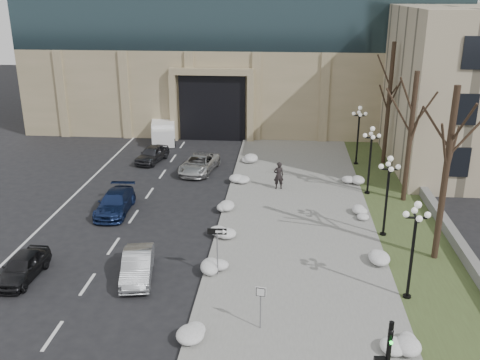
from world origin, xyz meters
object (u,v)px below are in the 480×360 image
object	(u,v)px
lamppost_d	(359,127)
one_way_sign	(220,237)
car_c	(115,203)
box_truck	(164,131)
pedestrian	(279,175)
lamppost_b	(388,185)
lamppost_c	(371,151)
car_e	(152,154)
car_b	(137,266)
car_d	(199,164)
lamppost_a	(414,237)
keep_sign	(261,299)
car_a	(22,267)

from	to	relation	value
lamppost_d	one_way_sign	bearing A→B (deg)	-115.22
car_c	box_truck	xyz separation A→B (m)	(-0.69, 16.87, 0.24)
pedestrian	one_way_sign	size ratio (longest dim) A/B	0.75
box_truck	lamppost_b	xyz separation A→B (m)	(16.78, -18.94, 2.18)
one_way_sign	lamppost_c	world-z (taller)	lamppost_c
car_e	lamppost_c	size ratio (longest dim) A/B	0.81
car_c	car_b	bearing A→B (deg)	-67.79
box_truck	car_e	bearing A→B (deg)	-97.19
car_d	lamppost_a	distance (m)	20.81
lamppost_b	lamppost_d	world-z (taller)	same
keep_sign	lamppost_b	world-z (taller)	lamppost_b
car_a	keep_sign	size ratio (longest dim) A/B	1.83
lamppost_a	car_d	bearing A→B (deg)	125.84
pedestrian	lamppost_c	size ratio (longest dim) A/B	0.40
pedestrian	lamppost_b	size ratio (longest dim) A/B	0.40
box_truck	lamppost_c	size ratio (longest dim) A/B	1.29
box_truck	one_way_sign	world-z (taller)	one_way_sign
car_c	lamppost_b	size ratio (longest dim) A/B	0.95
one_way_sign	lamppost_a	bearing A→B (deg)	-10.28
car_d	one_way_sign	world-z (taller)	one_way_sign
lamppost_b	box_truck	bearing A→B (deg)	131.53
car_e	lamppost_c	xyz separation A→B (m)	(16.27, -5.95, 2.42)
car_c	keep_sign	size ratio (longest dim) A/B	2.23
lamppost_c	lamppost_a	bearing A→B (deg)	-90.00
car_e	lamppost_a	distance (m)	25.09
car_d	lamppost_d	size ratio (longest dim) A/B	1.00
keep_sign	lamppost_a	distance (m)	7.27
lamppost_b	lamppost_d	xyz separation A→B (m)	(0.00, 13.00, 0.00)
car_d	one_way_sign	xyz separation A→B (m)	(3.52, -15.49, 1.45)
box_truck	lamppost_d	bearing A→B (deg)	-31.15
pedestrian	car_c	bearing A→B (deg)	13.32
car_e	lamppost_d	world-z (taller)	lamppost_d
lamppost_a	lamppost_d	world-z (taller)	same
car_b	pedestrian	bearing A→B (deg)	52.32
car_b	car_d	distance (m)	15.94
pedestrian	car_b	bearing A→B (deg)	50.38
lamppost_b	car_d	bearing A→B (deg)	139.72
car_c	keep_sign	distance (m)	15.01
car_d	lamppost_b	size ratio (longest dim) A/B	1.00
car_d	lamppost_c	bearing A→B (deg)	-7.89
car_a	pedestrian	xyz separation A→B (m)	(12.03, 13.05, 0.45)
pedestrian	lamppost_a	size ratio (longest dim) A/B	0.40
lamppost_c	car_e	bearing A→B (deg)	159.92
keep_sign	pedestrian	bearing A→B (deg)	98.48
car_a	car_d	world-z (taller)	car_d
lamppost_b	car_e	bearing A→B (deg)	142.58
lamppost_c	lamppost_b	bearing A→B (deg)	-90.00
car_d	lamppost_d	bearing A→B (deg)	22.12
car_b	lamppost_b	distance (m)	14.00
one_way_sign	lamppost_a	xyz separation A→B (m)	(8.59, -1.27, 0.96)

